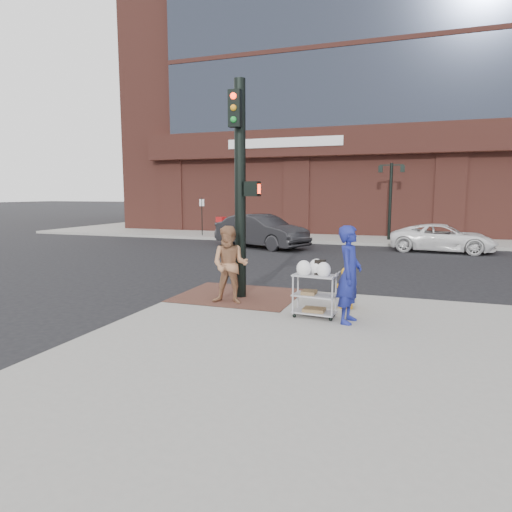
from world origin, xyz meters
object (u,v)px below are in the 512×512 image
at_px(woman_blue, 349,275).
at_px(utility_cart, 315,291).
at_px(sedan_dark, 261,231).
at_px(minivan_white, 443,238).
at_px(traffic_signal_pole, 241,183).
at_px(fire_hydrant, 346,287).
at_px(lamp_post, 391,193).
at_px(pedestrian_tan, 230,265).

distance_m(woman_blue, utility_cart, 0.82).
relative_size(sedan_dark, minivan_white, 1.09).
bearing_deg(traffic_signal_pole, fire_hydrant, -4.79).
relative_size(woman_blue, sedan_dark, 0.38).
bearing_deg(sedan_dark, minivan_white, -58.26).
xyz_separation_m(traffic_signal_pole, sedan_dark, (-3.18, 10.76, -2.03)).
bearing_deg(lamp_post, utility_cart, -91.61).
xyz_separation_m(pedestrian_tan, sedan_dark, (-3.17, 11.40, -0.22)).
height_order(lamp_post, minivan_white, lamp_post).
relative_size(minivan_white, fire_hydrant, 4.97).
xyz_separation_m(lamp_post, woman_blue, (0.23, -16.53, -1.54)).
bearing_deg(woman_blue, pedestrian_tan, 81.48).
bearing_deg(traffic_signal_pole, lamp_post, 80.76).
bearing_deg(minivan_white, traffic_signal_pole, 161.89).
height_order(lamp_post, utility_cart, lamp_post).
distance_m(traffic_signal_pole, fire_hydrant, 3.36).
distance_m(lamp_post, woman_blue, 16.60).
bearing_deg(utility_cart, woman_blue, -12.24).
height_order(pedestrian_tan, minivan_white, pedestrian_tan).
bearing_deg(lamp_post, pedestrian_tan, -98.90).
xyz_separation_m(lamp_post, minivan_white, (2.50, -3.28, -2.00)).
bearing_deg(pedestrian_tan, woman_blue, -20.57).
xyz_separation_m(woman_blue, fire_hydrant, (-0.21, 1.09, -0.47)).
height_order(lamp_post, traffic_signal_pole, traffic_signal_pole).
bearing_deg(traffic_signal_pole, pedestrian_tan, -90.86).
distance_m(traffic_signal_pole, pedestrian_tan, 1.92).
relative_size(traffic_signal_pole, minivan_white, 1.12).
relative_size(woman_blue, utility_cart, 1.60).
height_order(woman_blue, utility_cart, woman_blue).
height_order(traffic_signal_pole, pedestrian_tan, traffic_signal_pole).
relative_size(lamp_post, woman_blue, 2.15).
xyz_separation_m(pedestrian_tan, fire_hydrant, (2.51, 0.44, -0.41)).
distance_m(lamp_post, minivan_white, 4.58).
height_order(woman_blue, minivan_white, woman_blue).
bearing_deg(fire_hydrant, lamp_post, 90.10).
bearing_deg(fire_hydrant, traffic_signal_pole, 175.21).
distance_m(woman_blue, pedestrian_tan, 2.80).
bearing_deg(pedestrian_tan, minivan_white, 61.32).
bearing_deg(lamp_post, sedan_dark, -141.67).
bearing_deg(utility_cart, fire_hydrant, 62.48).
relative_size(woman_blue, minivan_white, 0.42).
distance_m(traffic_signal_pole, minivan_white, 13.13).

